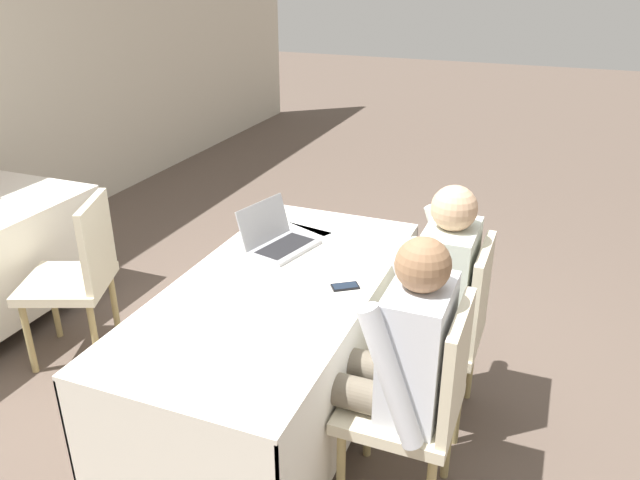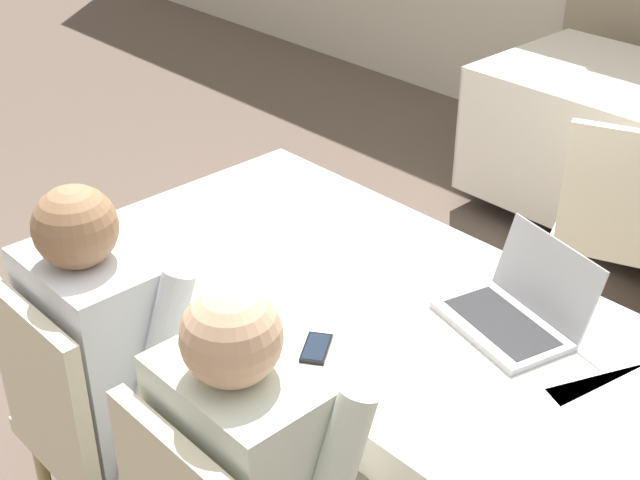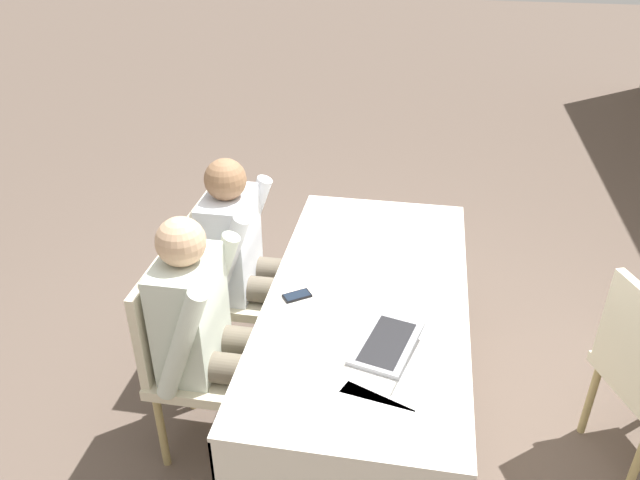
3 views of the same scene
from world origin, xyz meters
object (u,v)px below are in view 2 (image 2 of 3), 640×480
object	(u,v)px
cell_phone	(316,348)
chair_near_left	(97,420)
person_checkered_shirt	(124,355)
person_white_shirt	(269,474)
chair_far_spare	(619,221)
laptop	(515,311)

from	to	relation	value
cell_phone	chair_near_left	bearing A→B (deg)	-165.26
chair_near_left	person_checkered_shirt	size ratio (longest dim) A/B	0.78
person_checkered_shirt	person_white_shirt	xyz separation A→B (m)	(0.58, 0.00, 0.00)
cell_phone	person_white_shirt	distance (m)	0.40
cell_phone	chair_far_spare	size ratio (longest dim) A/B	0.15
cell_phone	person_checkered_shirt	size ratio (longest dim) A/B	0.11
laptop	person_checkered_shirt	world-z (taller)	person_checkered_shirt
chair_near_left	person_white_shirt	distance (m)	0.61
cell_phone	chair_near_left	world-z (taller)	chair_near_left
person_white_shirt	cell_phone	bearing A→B (deg)	-57.94
laptop	cell_phone	world-z (taller)	laptop
cell_phone	person_white_shirt	xyz separation A→B (m)	(0.21, -0.33, -0.05)
person_checkered_shirt	person_white_shirt	size ratio (longest dim) A/B	1.00
laptop	chair_near_left	xyz separation A→B (m)	(-0.64, -0.89, -0.25)
chair_near_left	chair_far_spare	size ratio (longest dim) A/B	1.00
laptop	chair_near_left	bearing A→B (deg)	-111.49
chair_near_left	person_white_shirt	bearing A→B (deg)	-169.77
chair_far_spare	person_checkered_shirt	xyz separation A→B (m)	(-0.36, -1.85, 0.16)
person_checkered_shirt	person_white_shirt	bearing A→B (deg)	-180.00
cell_phone	laptop	bearing A→B (deg)	23.87
laptop	chair_near_left	world-z (taller)	laptop
chair_far_spare	person_white_shirt	distance (m)	1.87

